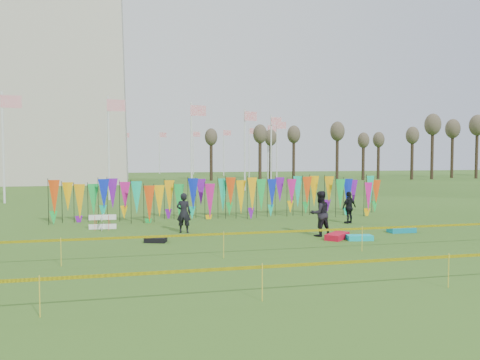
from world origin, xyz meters
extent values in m
plane|color=#2D5217|center=(0.00, 0.00, 0.00)|extent=(160.00, 160.00, 0.00)
cylinder|color=silver|center=(14.00, 48.00, 4.00)|extent=(0.16, 0.16, 8.00)
plane|color=red|center=(14.60, 48.00, 7.30)|extent=(1.40, 0.00, 1.40)
cylinder|color=silver|center=(13.05, 55.25, 4.00)|extent=(0.16, 0.16, 8.00)
plane|color=red|center=(13.65, 55.25, 7.30)|extent=(1.40, 0.00, 1.40)
cylinder|color=silver|center=(10.25, 62.00, 4.00)|extent=(0.16, 0.16, 8.00)
plane|color=red|center=(10.85, 62.00, 7.30)|extent=(1.40, 0.00, 1.40)
cylinder|color=silver|center=(5.80, 67.80, 4.00)|extent=(0.16, 0.16, 8.00)
plane|color=red|center=(6.40, 67.80, 7.30)|extent=(1.40, 0.00, 1.40)
cylinder|color=silver|center=(0.00, 72.25, 4.00)|extent=(0.16, 0.16, 8.00)
plane|color=red|center=(0.60, 72.25, 7.30)|extent=(1.40, 0.00, 1.40)
cylinder|color=silver|center=(-6.75, 75.05, 4.00)|extent=(0.16, 0.16, 8.00)
plane|color=red|center=(-6.15, 75.05, 7.30)|extent=(1.40, 0.00, 1.40)
cylinder|color=silver|center=(-14.00, 76.00, 4.00)|extent=(0.16, 0.16, 8.00)
plane|color=red|center=(-13.40, 76.00, 7.30)|extent=(1.40, 0.00, 1.40)
cylinder|color=silver|center=(-21.25, 75.05, 4.00)|extent=(0.16, 0.16, 8.00)
plane|color=red|center=(-20.65, 75.05, 7.30)|extent=(1.40, 0.00, 1.40)
plane|color=red|center=(-27.40, 72.25, 7.30)|extent=(1.40, 0.00, 1.40)
cylinder|color=silver|center=(-14.00, 20.00, 4.00)|extent=(0.16, 0.16, 8.00)
plane|color=red|center=(-13.40, 20.00, 7.30)|extent=(1.40, 0.00, 1.40)
cylinder|color=silver|center=(-6.75, 20.95, 4.00)|extent=(0.16, 0.16, 8.00)
plane|color=red|center=(-6.15, 20.95, 7.30)|extent=(1.40, 0.00, 1.40)
cylinder|color=silver|center=(0.00, 23.75, 4.00)|extent=(0.16, 0.16, 8.00)
plane|color=red|center=(0.60, 23.75, 7.30)|extent=(1.40, 0.00, 1.40)
cylinder|color=silver|center=(5.80, 28.20, 4.00)|extent=(0.16, 0.16, 8.00)
plane|color=red|center=(6.40, 28.20, 7.30)|extent=(1.40, 0.00, 1.40)
cylinder|color=silver|center=(10.25, 34.00, 4.00)|extent=(0.16, 0.16, 8.00)
plane|color=red|center=(10.85, 34.00, 7.30)|extent=(1.40, 0.00, 1.40)
cylinder|color=silver|center=(13.05, 40.75, 4.00)|extent=(0.16, 0.16, 8.00)
plane|color=red|center=(13.65, 40.75, 7.30)|extent=(1.40, 0.00, 1.40)
cylinder|color=black|center=(-9.00, 8.37, 1.06)|extent=(0.03, 0.03, 2.13)
cone|color=#E6430C|center=(-8.72, 8.37, 1.25)|extent=(0.64, 0.64, 1.60)
cylinder|color=black|center=(-8.44, 8.37, 1.06)|extent=(0.03, 0.03, 2.13)
cone|color=#FCB207|center=(-8.16, 8.37, 1.25)|extent=(0.64, 0.64, 1.60)
cylinder|color=black|center=(-7.88, 8.37, 1.06)|extent=(0.03, 0.03, 2.13)
cone|color=#F4A20C|center=(-7.59, 8.37, 1.25)|extent=(0.64, 0.64, 1.60)
cylinder|color=black|center=(-7.31, 8.37, 1.06)|extent=(0.03, 0.03, 2.13)
cone|color=green|center=(-7.03, 8.37, 1.25)|extent=(0.64, 0.64, 1.60)
cylinder|color=black|center=(-6.75, 8.37, 1.06)|extent=(0.03, 0.03, 2.13)
cone|color=#0B23C2|center=(-6.47, 8.37, 1.25)|extent=(0.64, 0.64, 1.60)
cylinder|color=black|center=(-6.19, 8.37, 1.06)|extent=(0.03, 0.03, 2.13)
cone|color=#7012A0|center=(-5.91, 8.37, 1.25)|extent=(0.64, 0.64, 1.60)
cylinder|color=black|center=(-5.62, 8.37, 1.06)|extent=(0.03, 0.03, 2.13)
cone|color=#C6167E|center=(-5.34, 8.37, 1.25)|extent=(0.64, 0.64, 1.60)
cylinder|color=black|center=(-5.06, 8.37, 1.06)|extent=(0.03, 0.03, 2.13)
cone|color=#0CBA86|center=(-4.78, 8.37, 1.25)|extent=(0.64, 0.64, 1.60)
cylinder|color=black|center=(-4.50, 8.37, 1.06)|extent=(0.03, 0.03, 2.13)
cone|color=#E6430C|center=(-4.22, 8.37, 1.25)|extent=(0.64, 0.64, 1.60)
cylinder|color=black|center=(-3.94, 8.37, 1.06)|extent=(0.03, 0.03, 2.13)
cone|color=#FCB207|center=(-3.66, 8.37, 1.25)|extent=(0.64, 0.64, 1.60)
cylinder|color=black|center=(-3.38, 8.37, 1.06)|extent=(0.03, 0.03, 2.13)
cone|color=#F4A20C|center=(-3.09, 8.37, 1.25)|extent=(0.64, 0.64, 1.60)
cylinder|color=black|center=(-2.81, 8.37, 1.06)|extent=(0.03, 0.03, 2.13)
cone|color=green|center=(-2.53, 8.37, 1.25)|extent=(0.64, 0.64, 1.60)
cylinder|color=black|center=(-2.25, 8.37, 1.06)|extent=(0.03, 0.03, 2.13)
cone|color=#0B23C2|center=(-1.97, 8.37, 1.25)|extent=(0.64, 0.64, 1.60)
cylinder|color=black|center=(-1.69, 8.37, 1.06)|extent=(0.03, 0.03, 2.13)
cone|color=#7012A0|center=(-1.41, 8.37, 1.25)|extent=(0.64, 0.64, 1.60)
cylinder|color=black|center=(-1.12, 8.37, 1.06)|extent=(0.03, 0.03, 2.13)
cone|color=#C6167E|center=(-0.84, 8.37, 1.25)|extent=(0.64, 0.64, 1.60)
cylinder|color=black|center=(-0.56, 8.37, 1.06)|extent=(0.03, 0.03, 2.13)
cone|color=#0CBA86|center=(-0.28, 8.37, 1.25)|extent=(0.64, 0.64, 1.60)
cylinder|color=black|center=(0.00, 8.37, 1.06)|extent=(0.03, 0.03, 2.13)
cone|color=#E6430C|center=(0.28, 8.37, 1.25)|extent=(0.64, 0.64, 1.60)
cylinder|color=black|center=(0.56, 8.37, 1.06)|extent=(0.03, 0.03, 2.13)
cone|color=#FCB207|center=(0.84, 8.37, 1.25)|extent=(0.64, 0.64, 1.60)
cylinder|color=black|center=(1.12, 8.37, 1.06)|extent=(0.03, 0.03, 2.13)
cone|color=#F4A20C|center=(1.41, 8.37, 1.25)|extent=(0.64, 0.64, 1.60)
cylinder|color=black|center=(1.69, 8.37, 1.06)|extent=(0.03, 0.03, 2.13)
cone|color=green|center=(1.97, 8.37, 1.25)|extent=(0.64, 0.64, 1.60)
cylinder|color=black|center=(2.25, 8.37, 1.06)|extent=(0.03, 0.03, 2.13)
cone|color=#0B23C2|center=(2.53, 8.37, 1.25)|extent=(0.64, 0.64, 1.60)
cylinder|color=black|center=(2.81, 8.37, 1.06)|extent=(0.03, 0.03, 2.13)
cone|color=#7012A0|center=(3.09, 8.37, 1.25)|extent=(0.64, 0.64, 1.60)
cylinder|color=black|center=(3.38, 8.37, 1.06)|extent=(0.03, 0.03, 2.13)
cone|color=#C6167E|center=(3.66, 8.37, 1.25)|extent=(0.64, 0.64, 1.60)
cylinder|color=black|center=(3.94, 8.37, 1.06)|extent=(0.03, 0.03, 2.13)
cone|color=#0CBA86|center=(4.22, 8.37, 1.25)|extent=(0.64, 0.64, 1.60)
cylinder|color=black|center=(4.50, 8.37, 1.06)|extent=(0.03, 0.03, 2.13)
cone|color=#E6430C|center=(4.78, 8.37, 1.25)|extent=(0.64, 0.64, 1.60)
cylinder|color=black|center=(5.06, 8.37, 1.06)|extent=(0.03, 0.03, 2.13)
cone|color=#FCB207|center=(5.34, 8.37, 1.25)|extent=(0.64, 0.64, 1.60)
cylinder|color=black|center=(5.62, 8.37, 1.06)|extent=(0.03, 0.03, 2.13)
cone|color=#F4A20C|center=(5.91, 8.37, 1.25)|extent=(0.64, 0.64, 1.60)
cylinder|color=black|center=(6.19, 8.37, 1.06)|extent=(0.03, 0.03, 2.13)
cone|color=green|center=(6.47, 8.37, 1.25)|extent=(0.64, 0.64, 1.60)
cylinder|color=black|center=(6.75, 8.37, 1.06)|extent=(0.03, 0.03, 2.13)
cone|color=#0B23C2|center=(7.03, 8.37, 1.25)|extent=(0.64, 0.64, 1.60)
cylinder|color=black|center=(7.31, 8.37, 1.06)|extent=(0.03, 0.03, 2.13)
cone|color=#7012A0|center=(7.59, 8.37, 1.25)|extent=(0.64, 0.64, 1.60)
cylinder|color=black|center=(7.88, 8.37, 1.06)|extent=(0.03, 0.03, 2.13)
cone|color=#C6167E|center=(8.15, 8.37, 1.25)|extent=(0.64, 0.64, 1.60)
cylinder|color=black|center=(8.44, 8.37, 1.06)|extent=(0.03, 0.03, 2.13)
cone|color=#0CBA86|center=(8.72, 8.37, 1.25)|extent=(0.64, 0.64, 1.60)
cylinder|color=black|center=(9.00, 8.37, 1.06)|extent=(0.03, 0.03, 2.13)
cone|color=#E6430C|center=(9.28, 8.37, 1.25)|extent=(0.64, 0.64, 1.60)
cube|color=#F4E005|center=(0.00, -1.28, 0.82)|extent=(26.00, 0.01, 0.08)
cylinder|color=gold|center=(-7.00, -1.28, 0.45)|extent=(0.02, 0.02, 0.90)
cylinder|color=gold|center=(-2.00, -1.28, 0.45)|extent=(0.02, 0.02, 0.90)
cylinder|color=gold|center=(3.00, -1.28, 0.45)|extent=(0.02, 0.02, 0.90)
cube|color=#F4E005|center=(0.00, -6.03, 0.82)|extent=(26.00, 0.01, 0.08)
cylinder|color=gold|center=(-7.00, -6.03, 0.45)|extent=(0.02, 0.02, 0.90)
cylinder|color=gold|center=(-2.00, -6.03, 0.45)|extent=(0.02, 0.02, 0.90)
cylinder|color=gold|center=(3.00, -6.03, 0.45)|extent=(0.02, 0.02, 0.90)
cylinder|color=#38281C|center=(6.00, 44.00, 3.20)|extent=(0.44, 0.44, 6.40)
ellipsoid|color=brown|center=(6.00, 44.00, 6.56)|extent=(1.92, 1.92, 2.56)
cylinder|color=#38281C|center=(10.00, 44.00, 3.20)|extent=(0.44, 0.44, 6.40)
ellipsoid|color=brown|center=(10.00, 44.00, 6.56)|extent=(1.92, 1.92, 2.56)
cylinder|color=#38281C|center=(14.00, 44.00, 3.20)|extent=(0.44, 0.44, 6.40)
ellipsoid|color=brown|center=(14.00, 44.00, 6.56)|extent=(1.92, 1.92, 2.56)
cylinder|color=#38281C|center=(18.00, 44.00, 3.20)|extent=(0.44, 0.44, 6.40)
ellipsoid|color=brown|center=(18.00, 44.00, 6.56)|extent=(1.92, 1.92, 2.56)
cylinder|color=#38281C|center=(22.00, 44.00, 3.20)|extent=(0.44, 0.44, 6.40)
ellipsoid|color=brown|center=(22.00, 44.00, 6.56)|extent=(1.92, 1.92, 2.56)
cylinder|color=#38281C|center=(26.00, 44.00, 3.20)|extent=(0.44, 0.44, 6.40)
ellipsoid|color=brown|center=(26.00, 44.00, 6.56)|extent=(1.92, 1.92, 2.56)
cylinder|color=#38281C|center=(30.00, 44.00, 3.20)|extent=(0.44, 0.44, 6.40)
ellipsoid|color=brown|center=(30.00, 44.00, 6.56)|extent=(1.92, 1.92, 2.56)
cylinder|color=#38281C|center=(34.00, 44.00, 3.20)|extent=(0.44, 0.44, 6.40)
ellipsoid|color=brown|center=(34.00, 44.00, 6.56)|extent=(1.92, 1.92, 2.56)
cylinder|color=#38281C|center=(38.00, 44.00, 3.20)|extent=(0.44, 0.44, 6.40)
ellipsoid|color=brown|center=(38.00, 44.00, 6.56)|extent=(1.92, 1.92, 2.56)
cylinder|color=#38281C|center=(42.00, 44.00, 3.20)|extent=(0.44, 0.44, 6.40)
ellipsoid|color=brown|center=(42.00, 44.00, 6.56)|extent=(1.92, 1.92, 2.56)
cylinder|color=#38281C|center=(46.00, 44.00, 3.20)|extent=(0.44, 0.44, 6.40)
ellipsoid|color=brown|center=(46.00, 44.00, 6.56)|extent=(1.92, 1.92, 2.56)
cylinder|color=red|center=(-6.68, 5.67, 0.35)|extent=(0.02, 0.02, 0.70)
cylinder|color=red|center=(-6.06, 5.67, 0.35)|extent=(0.02, 0.02, 0.70)
cylinder|color=red|center=(-6.68, 6.28, 0.35)|extent=(0.02, 0.02, 0.70)
cylinder|color=red|center=(-6.06, 6.28, 0.35)|extent=(0.02, 0.02, 0.70)
imported|color=black|center=(-2.79, 4.20, 0.89)|extent=(0.77, 0.65, 1.78)
imported|color=black|center=(2.78, 2.03, 0.97)|extent=(1.03, 0.74, 1.93)
imported|color=black|center=(5.69, 5.20, 0.81)|extent=(1.09, 0.88, 1.62)
cube|color=#0DBDC6|center=(3.99, 0.77, 0.10)|extent=(1.08, 0.65, 0.20)
cube|color=red|center=(3.21, 1.22, 0.12)|extent=(1.35, 1.32, 0.24)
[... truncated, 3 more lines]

